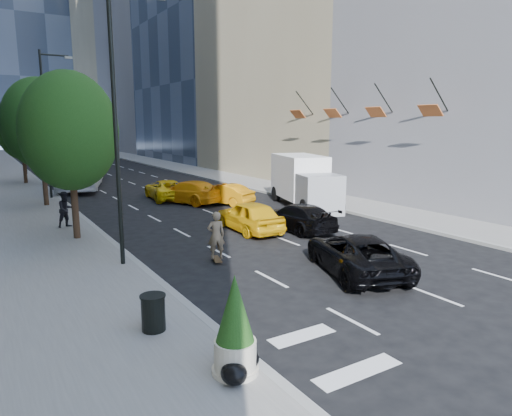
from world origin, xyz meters
TOP-DOWN VIEW (x-y plane):
  - ground at (0.00, 0.00)m, footprint 160.00×160.00m
  - sidewalk_left at (-9.00, 30.00)m, footprint 6.00×120.00m
  - sidewalk_right at (10.00, 30.00)m, footprint 4.00×120.00m
  - tower_right_far at (22.00, 98.00)m, footprint 20.00×24.00m
  - lamp_near at (-6.32, 4.00)m, footprint 2.13×0.22m
  - lamp_far at (-6.32, 22.00)m, footprint 2.13×0.22m
  - tree_near at (-7.20, 9.00)m, footprint 4.20×4.20m
  - tree_mid at (-7.20, 19.00)m, footprint 4.50×4.50m
  - tree_far at (-7.20, 32.00)m, footprint 3.90×3.90m
  - traffic_signal at (-6.40, 40.00)m, footprint 2.48×0.53m
  - facade_flags at (10.64, 10.00)m, footprint 1.85×13.30m
  - skateboarder at (-3.20, 2.79)m, footprint 0.77×0.61m
  - black_sedan_lincoln at (0.50, -1.00)m, footprint 4.02×5.69m
  - black_sedan_mercedes at (2.68, 5.39)m, footprint 1.97×4.74m
  - taxi_a at (0.50, 6.50)m, footprint 1.97×4.62m
  - taxi_b at (3.03, 14.00)m, footprint 3.05×4.35m
  - taxi_c at (0.50, 18.00)m, footprint 2.81×5.18m
  - taxi_d at (1.20, 15.66)m, footprint 4.01×5.67m
  - city_bus at (-3.20, 27.97)m, footprint 6.07×12.29m
  - box_truck at (6.99, 10.49)m, footprint 4.26×7.23m
  - pedestrian_a at (-7.20, 11.58)m, footprint 1.05×0.93m
  - trash_can at (-7.40, -2.01)m, footprint 0.60×0.60m
  - planter_shrub at (-6.60, -4.83)m, footprint 0.90×0.90m
  - garbage_bags at (-6.55, -4.98)m, footprint 1.05×1.01m

SIDE VIEW (x-z plane):
  - ground at x=0.00m, z-range 0.00..0.00m
  - sidewalk_left at x=-9.00m, z-range 0.00..0.15m
  - sidewalk_right at x=10.00m, z-range 0.00..0.15m
  - garbage_bags at x=-6.55m, z-range 0.14..0.65m
  - trash_can at x=-7.40m, z-range 0.15..1.05m
  - taxi_b at x=3.03m, z-range 0.00..1.36m
  - black_sedan_mercedes at x=2.68m, z-range 0.00..1.37m
  - taxi_c at x=0.50m, z-range 0.00..1.38m
  - black_sedan_lincoln at x=0.50m, z-range 0.00..1.44m
  - taxi_d at x=1.20m, z-range 0.00..1.52m
  - taxi_a at x=0.50m, z-range 0.00..1.56m
  - skateboarder at x=-3.20m, z-range 0.00..1.87m
  - pedestrian_a at x=-7.20m, z-range 0.15..1.95m
  - planter_shrub at x=-6.60m, z-range 0.10..2.25m
  - box_truck at x=6.99m, z-range 0.03..3.29m
  - city_bus at x=-3.20m, z-range 0.00..3.34m
  - traffic_signal at x=-6.40m, z-range 1.63..6.83m
  - tree_far at x=-7.20m, z-range 1.16..8.09m
  - tree_near at x=-7.20m, z-range 1.24..8.70m
  - tree_mid at x=-7.20m, z-range 1.32..9.31m
  - lamp_near at x=-6.32m, z-range 0.81..10.81m
  - lamp_far at x=-6.32m, z-range 0.81..10.81m
  - facade_flags at x=10.64m, z-range 5.16..7.21m
  - tower_right_far at x=22.00m, z-range 0.00..50.00m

